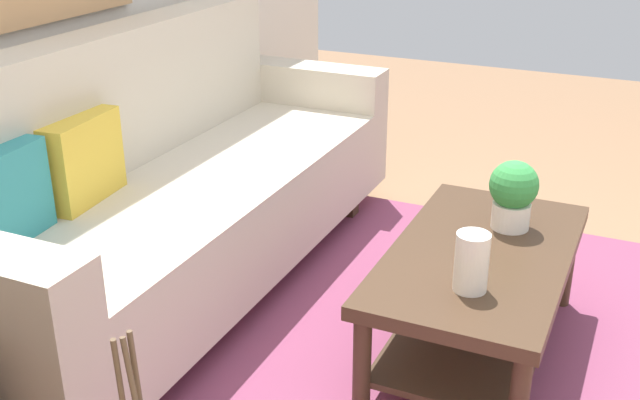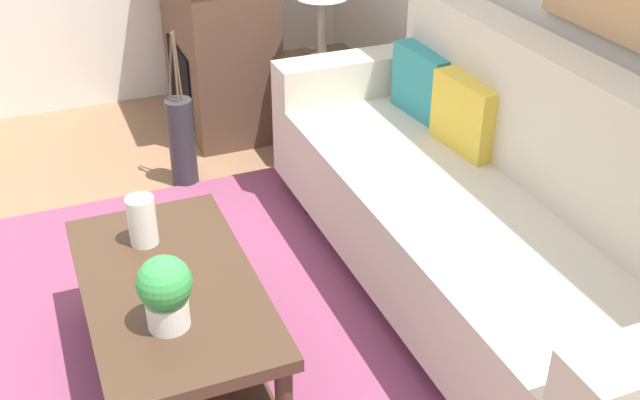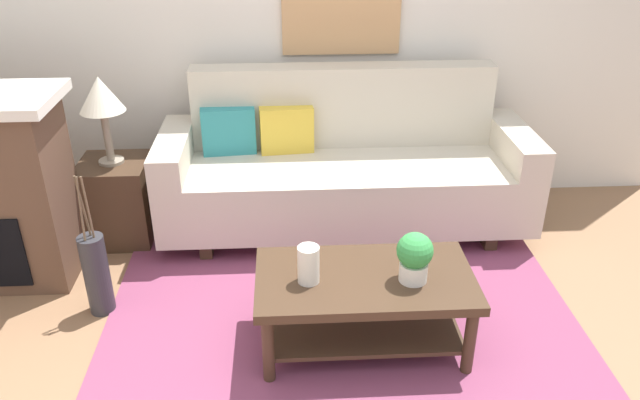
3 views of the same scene
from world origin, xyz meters
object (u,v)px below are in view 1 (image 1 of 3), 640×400
object	(u,v)px
throw_pillow_teal	(1,198)
throw_pillow_mustard	(82,159)
couch	(176,190)
coffee_table	(478,279)
potted_plant_tabletop	(513,193)
tabletop_vase	(472,262)

from	to	relation	value
throw_pillow_teal	throw_pillow_mustard	bearing A→B (deg)	0.00
couch	coffee_table	size ratio (longest dim) A/B	2.24
couch	potted_plant_tabletop	size ratio (longest dim) A/B	9.42
couch	throw_pillow_teal	world-z (taller)	couch
tabletop_vase	potted_plant_tabletop	bearing A→B (deg)	-2.26
couch	coffee_table	xyz separation A→B (m)	(-0.02, -1.29, -0.12)
throw_pillow_teal	coffee_table	xyz separation A→B (m)	(0.76, -1.41, -0.37)
couch	tabletop_vase	world-z (taller)	couch
couch	throw_pillow_mustard	world-z (taller)	couch
tabletop_vase	throw_pillow_mustard	bearing A→B (deg)	93.46
throw_pillow_teal	throw_pillow_mustard	world-z (taller)	same
throw_pillow_teal	tabletop_vase	world-z (taller)	throw_pillow_teal
potted_plant_tabletop	coffee_table	bearing A→B (deg)	167.51
throw_pillow_mustard	potted_plant_tabletop	xyz separation A→B (m)	(0.60, -1.46, -0.11)
couch	tabletop_vase	distance (m)	1.36
throw_pillow_mustard	tabletop_vase	world-z (taller)	throw_pillow_mustard
couch	throw_pillow_teal	distance (m)	0.83
throw_pillow_teal	coffee_table	distance (m)	1.65
throw_pillow_teal	potted_plant_tabletop	bearing A→B (deg)	-55.74
coffee_table	tabletop_vase	xyz separation A→B (m)	(-0.28, -0.03, 0.21)
couch	potted_plant_tabletop	xyz separation A→B (m)	(0.21, -1.34, 0.14)
tabletop_vase	throw_pillow_teal	bearing A→B (deg)	108.42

